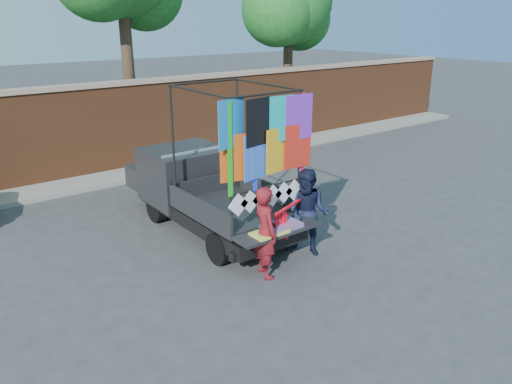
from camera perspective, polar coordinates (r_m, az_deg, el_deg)
ground at (r=9.70m, az=1.37°, el=-7.18°), size 90.00×90.00×0.00m
brick_wall at (r=15.09m, az=-15.55°, el=7.22°), size 30.00×0.45×2.61m
curb at (r=14.77m, az=-14.07°, el=2.01°), size 30.00×1.20×0.12m
tree_right at (r=19.72m, az=4.01°, el=20.62°), size 4.20×3.30×6.62m
pickup_truck at (r=10.99m, az=-6.76°, el=0.47°), size 1.99×4.99×3.14m
woman at (r=8.63m, az=1.08°, el=-4.62°), size 0.51×0.67×1.65m
man at (r=9.46m, az=5.96°, el=-2.38°), size 0.97×1.03×1.69m
streamer_bundle at (r=8.92m, az=3.22°, el=-2.99°), size 0.86×0.35×0.62m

